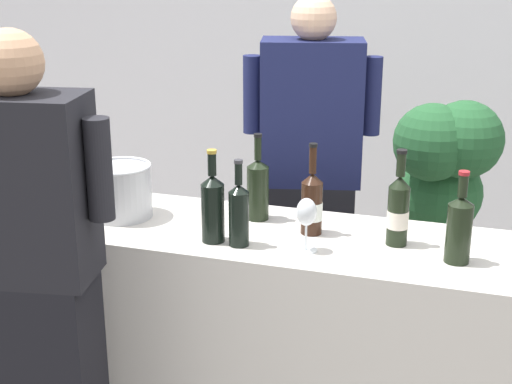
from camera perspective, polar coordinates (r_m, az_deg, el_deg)
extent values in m
cube|color=white|center=(5.13, 8.33, 12.26)|extent=(8.00, 0.10, 2.80)
cube|color=beige|center=(2.96, -1.11, -11.31)|extent=(2.05, 0.57, 0.94)
cylinder|color=black|center=(2.63, 10.79, -1.82)|extent=(0.07, 0.07, 0.21)
cone|color=black|center=(2.59, 10.95, 0.78)|extent=(0.07, 0.07, 0.04)
cylinder|color=black|center=(2.57, 11.03, 2.06)|extent=(0.03, 0.03, 0.08)
cylinder|color=black|center=(2.56, 11.10, 3.06)|extent=(0.04, 0.04, 0.01)
cylinder|color=silver|center=(2.63, 10.78, -2.03)|extent=(0.08, 0.08, 0.06)
cylinder|color=black|center=(3.19, -14.70, 1.36)|extent=(0.07, 0.07, 0.20)
cone|color=black|center=(3.16, -14.86, 3.28)|extent=(0.07, 0.07, 0.03)
cylinder|color=black|center=(3.14, -14.94, 4.23)|extent=(0.03, 0.03, 0.08)
cylinder|color=#333338|center=(3.13, -15.01, 5.07)|extent=(0.04, 0.04, 0.01)
cylinder|color=silver|center=(3.19, -14.69, 1.19)|extent=(0.07, 0.07, 0.08)
cylinder|color=black|center=(2.82, 0.14, -0.08)|extent=(0.08, 0.08, 0.21)
cone|color=black|center=(2.79, 0.14, 2.21)|extent=(0.08, 0.08, 0.03)
cylinder|color=black|center=(2.77, 0.14, 3.35)|extent=(0.03, 0.03, 0.09)
cylinder|color=black|center=(2.76, 0.15, 4.35)|extent=(0.03, 0.03, 0.01)
cylinder|color=black|center=(3.09, -15.76, 0.63)|extent=(0.08, 0.08, 0.18)
cone|color=black|center=(3.06, -15.93, 2.57)|extent=(0.08, 0.08, 0.04)
cylinder|color=black|center=(3.05, -16.04, 3.70)|extent=(0.03, 0.03, 0.09)
cylinder|color=#333338|center=(3.04, -16.12, 4.61)|extent=(0.03, 0.03, 0.01)
cylinder|color=beige|center=(3.10, -15.74, 0.47)|extent=(0.08, 0.08, 0.06)
cylinder|color=black|center=(2.69, 4.28, -1.23)|extent=(0.08, 0.08, 0.19)
cone|color=black|center=(2.66, 4.34, 1.08)|extent=(0.08, 0.08, 0.03)
cylinder|color=black|center=(2.64, 4.37, 2.45)|extent=(0.03, 0.03, 0.10)
cylinder|color=black|center=(2.62, 4.40, 3.60)|extent=(0.03, 0.03, 0.01)
cylinder|color=silver|center=(2.70, 4.27, -1.42)|extent=(0.08, 0.08, 0.07)
cylinder|color=black|center=(2.62, -3.32, -1.61)|extent=(0.08, 0.08, 0.21)
cone|color=black|center=(2.58, -3.37, 0.93)|extent=(0.08, 0.08, 0.03)
cylinder|color=black|center=(2.56, -3.39, 2.13)|extent=(0.03, 0.03, 0.08)
cylinder|color=#B79333|center=(2.55, -3.41, 3.11)|extent=(0.03, 0.03, 0.01)
cylinder|color=black|center=(2.58, -1.32, -2.07)|extent=(0.07, 0.07, 0.19)
cone|color=black|center=(2.54, -1.34, 0.28)|extent=(0.07, 0.07, 0.03)
cylinder|color=black|center=(2.53, -1.35, 1.39)|extent=(0.03, 0.03, 0.08)
cylinder|color=#333338|center=(2.51, -1.36, 2.35)|extent=(0.03, 0.03, 0.01)
cylinder|color=black|center=(2.53, 15.24, -3.08)|extent=(0.08, 0.08, 0.20)
cone|color=black|center=(2.49, 15.45, -0.65)|extent=(0.08, 0.08, 0.03)
cylinder|color=black|center=(2.48, 15.55, 0.45)|extent=(0.03, 0.03, 0.07)
cylinder|color=maroon|center=(2.47, 15.64, 1.41)|extent=(0.04, 0.04, 0.01)
cylinder|color=silver|center=(2.57, 3.81, -4.45)|extent=(0.08, 0.08, 0.00)
cylinder|color=silver|center=(2.55, 3.84, -3.44)|extent=(0.01, 0.01, 0.09)
ellipsoid|color=silver|center=(2.52, 3.88, -1.53)|extent=(0.07, 0.07, 0.10)
ellipsoid|color=maroon|center=(2.53, 3.87, -1.89)|extent=(0.05, 0.05, 0.03)
cylinder|color=silver|center=(2.90, -10.28, 0.02)|extent=(0.23, 0.23, 0.20)
torus|color=silver|center=(2.87, -10.39, 1.97)|extent=(0.24, 0.24, 0.01)
cube|color=black|center=(3.52, 3.96, -6.35)|extent=(0.44, 0.33, 0.92)
cube|color=#191E47|center=(3.27, 4.26, 6.09)|extent=(0.48, 0.34, 0.63)
sphere|color=#D8AD8C|center=(3.21, 4.43, 13.12)|extent=(0.20, 0.20, 0.20)
cylinder|color=#191E47|center=(3.27, 8.87, 7.26)|extent=(0.08, 0.08, 0.34)
cylinder|color=#191E47|center=(3.27, -0.29, 7.46)|extent=(0.08, 0.08, 0.34)
cube|color=black|center=(2.37, -17.43, 0.27)|extent=(0.45, 0.31, 0.58)
sphere|color=tan|center=(2.28, -18.34, 9.36)|extent=(0.20, 0.20, 0.20)
cylinder|color=black|center=(2.25, -11.91, 1.70)|extent=(0.08, 0.08, 0.31)
cylinder|color=brown|center=(4.11, 13.89, -7.82)|extent=(0.29, 0.29, 0.31)
sphere|color=#23562D|center=(3.78, 15.63, 3.88)|extent=(0.38, 0.38, 0.38)
sphere|color=#23562D|center=(3.74, 13.32, 3.72)|extent=(0.38, 0.38, 0.38)
sphere|color=#23562D|center=(3.99, 13.18, -0.03)|extent=(0.33, 0.33, 0.33)
sphere|color=#23562D|center=(4.02, 13.91, -0.05)|extent=(0.44, 0.44, 0.44)
cylinder|color=#4C3823|center=(3.94, 14.39, -1.89)|extent=(0.05, 0.05, 0.60)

